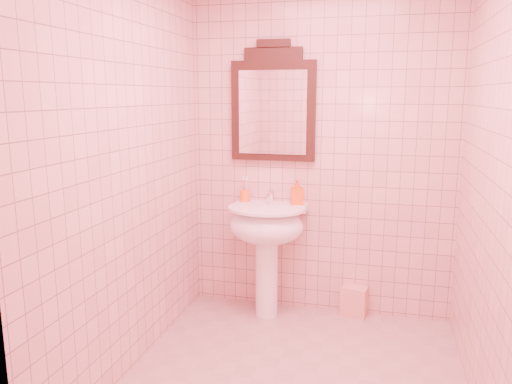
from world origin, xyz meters
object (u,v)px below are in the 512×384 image
(mirror, at_px, (273,106))
(soap_dispenser, at_px, (297,192))
(towel, at_px, (354,301))
(pedestal_sink, at_px, (267,233))
(toothbrush_cup, at_px, (245,195))

(mirror, height_order, soap_dispenser, mirror)
(towel, bearing_deg, soap_dispenser, -176.51)
(mirror, bearing_deg, towel, -2.82)
(soap_dispenser, bearing_deg, pedestal_sink, -162.95)
(pedestal_sink, bearing_deg, mirror, 90.00)
(mirror, bearing_deg, soap_dispenser, -16.54)
(towel, bearing_deg, mirror, 177.18)
(toothbrush_cup, bearing_deg, towel, 1.46)
(mirror, distance_m, soap_dispenser, 0.68)
(mirror, xyz_separation_m, soap_dispenser, (0.20, -0.06, -0.64))
(soap_dispenser, bearing_deg, towel, -14.25)
(mirror, relative_size, toothbrush_cup, 5.15)
(pedestal_sink, xyz_separation_m, towel, (0.66, 0.17, -0.55))
(mirror, relative_size, soap_dispenser, 4.64)
(toothbrush_cup, xyz_separation_m, soap_dispenser, (0.41, -0.01, 0.05))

